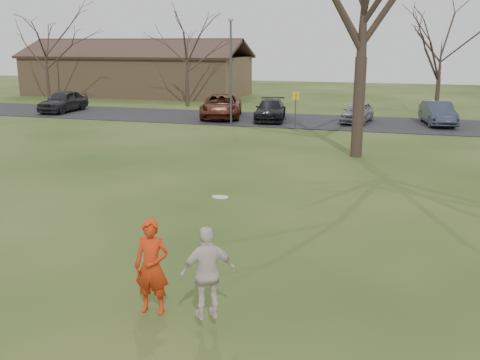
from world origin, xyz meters
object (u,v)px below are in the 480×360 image
at_px(car_4, 357,112).
at_px(car_0, 63,101).
at_px(car_5, 438,113).
at_px(lamp_post, 231,57).
at_px(car_2, 221,106).
at_px(building, 137,74).
at_px(catching_play, 208,273).
at_px(car_3, 270,110).
at_px(player_defender, 152,266).

bearing_deg(car_4, car_0, -170.39).
bearing_deg(car_5, lamp_post, -175.34).
height_order(car_2, building, building).
xyz_separation_m(catching_play, lamp_post, (-6.77, 23.00, 2.91)).
distance_m(car_3, lamp_post, 4.35).
relative_size(car_3, building, 0.21).
bearing_deg(car_3, catching_play, -88.15).
xyz_separation_m(car_0, building, (-0.97, 13.35, 1.15)).
distance_m(catching_play, building, 43.75).
distance_m(car_2, car_3, 3.36).
height_order(car_5, lamp_post, lamp_post).
relative_size(car_4, catching_play, 1.75).
relative_size(car_2, lamp_post, 0.85).
height_order(car_4, building, building).
bearing_deg(car_4, car_5, 12.47).
height_order(catching_play, building, building).
distance_m(car_4, car_5, 4.67).
xyz_separation_m(car_2, car_4, (8.65, 0.25, -0.10)).
distance_m(car_2, catching_play, 26.73).
height_order(player_defender, car_5, player_defender).
relative_size(car_2, building, 0.26).
bearing_deg(building, player_defender, -62.85).
relative_size(catching_play, building, 0.10).
height_order(car_3, car_5, car_5).
xyz_separation_m(car_2, catching_play, (8.19, -25.44, 0.28)).
bearing_deg(car_3, player_defender, -90.68).
relative_size(car_0, car_2, 0.83).
distance_m(car_3, building, 20.85).
bearing_deg(car_0, car_5, 0.89).
distance_m(player_defender, car_0, 31.02).
height_order(car_3, building, building).
relative_size(car_0, building, 0.21).
bearing_deg(building, car_2, -46.07).
bearing_deg(building, lamp_post, -47.91).
relative_size(catching_play, lamp_post, 0.34).
bearing_deg(building, catching_play, -61.66).
relative_size(car_4, lamp_post, 0.60).
xyz_separation_m(car_5, building, (-25.88, 12.46, 1.21)).
relative_size(car_0, car_3, 0.99).
xyz_separation_m(car_2, lamp_post, (1.42, -2.44, 3.19)).
relative_size(player_defender, car_5, 0.43).
height_order(car_3, lamp_post, lamp_post).
bearing_deg(car_5, catching_play, -110.82).
bearing_deg(catching_play, car_4, 88.97).
height_order(car_0, car_4, car_0).
relative_size(car_3, lamp_post, 0.71).
bearing_deg(lamp_post, car_3, 47.59).
relative_size(car_3, catching_play, 2.08).
bearing_deg(car_3, building, 130.88).
xyz_separation_m(car_0, lamp_post, (13.03, -2.15, 3.18)).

